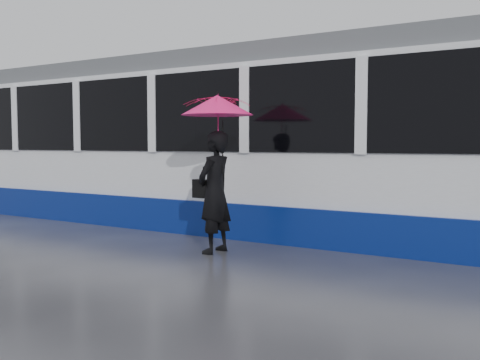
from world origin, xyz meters
The scene contains 6 objects.
ground centered at (0.00, 0.00, 0.00)m, with size 90.00×90.00×0.00m, color #2A2A2F.
rails centered at (0.00, 2.50, 0.01)m, with size 34.00×1.51×0.02m.
tram centered at (-0.35, 2.50, 1.64)m, with size 26.00×2.56×3.35m.
woman centered at (-0.73, 0.19, 0.91)m, with size 0.67×0.44×1.82m, color black.
umbrella centered at (-0.68, 0.19, 2.00)m, with size 1.09×1.09×1.23m.
handbag centered at (-0.95, 0.21, 0.96)m, with size 0.33×0.15×0.46m.
Camera 1 is at (3.72, -6.41, 1.64)m, focal length 40.00 mm.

